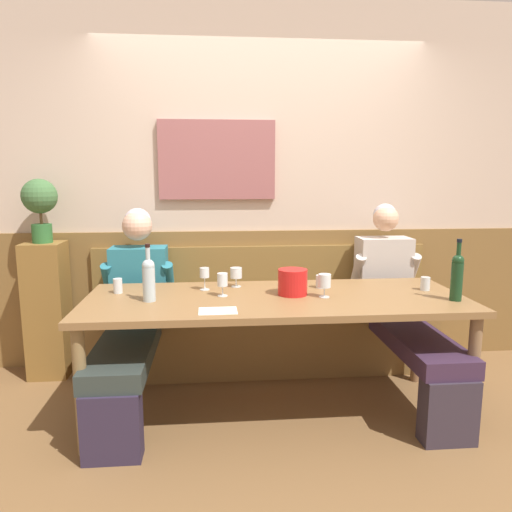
{
  "coord_description": "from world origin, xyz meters",
  "views": [
    {
      "loc": [
        -0.37,
        -2.7,
        1.49
      ],
      "look_at": [
        -0.09,
        0.44,
        0.96
      ],
      "focal_mm": 33.63,
      "sensor_mm": 36.0,
      "label": 1
    }
  ],
  "objects_px": {
    "wine_bottle_green_tall": "(149,278)",
    "water_tumbler_center": "(425,284)",
    "wine_bottle_amber_mid": "(457,275)",
    "potted_plant": "(40,202)",
    "water_tumbler_left": "(321,282)",
    "wine_glass_near_bucket": "(205,274)",
    "wall_bench": "(264,334)",
    "ice_bucket": "(293,282)",
    "wine_glass_center_front": "(236,274)",
    "water_tumbler_right": "(118,286)",
    "wine_glass_right_end": "(222,280)",
    "person_right_seat": "(400,302)",
    "person_center_right_seat": "(132,308)",
    "wine_glass_mid_left": "(325,282)",
    "dining_table": "(276,308)"
  },
  "relations": [
    {
      "from": "wall_bench",
      "to": "water_tumbler_right",
      "type": "distance_m",
      "value": 1.23
    },
    {
      "from": "wine_glass_near_bucket",
      "to": "wall_bench",
      "type": "bearing_deg",
      "value": 47.92
    },
    {
      "from": "wine_glass_right_end",
      "to": "water_tumbler_left",
      "type": "xyz_separation_m",
      "value": [
        0.65,
        0.16,
        -0.06
      ]
    },
    {
      "from": "person_right_seat",
      "to": "water_tumbler_right",
      "type": "xyz_separation_m",
      "value": [
        -1.9,
        -0.15,
        0.19
      ]
    },
    {
      "from": "wine_glass_center_front",
      "to": "water_tumbler_center",
      "type": "distance_m",
      "value": 1.23
    },
    {
      "from": "person_center_right_seat",
      "to": "water_tumbler_left",
      "type": "height_order",
      "value": "person_center_right_seat"
    },
    {
      "from": "water_tumbler_left",
      "to": "water_tumbler_center",
      "type": "xyz_separation_m",
      "value": [
        0.66,
        -0.12,
        0.0
      ]
    },
    {
      "from": "person_right_seat",
      "to": "ice_bucket",
      "type": "distance_m",
      "value": 0.89
    },
    {
      "from": "dining_table",
      "to": "ice_bucket",
      "type": "relative_size",
      "value": 12.74
    },
    {
      "from": "person_right_seat",
      "to": "wine_glass_mid_left",
      "type": "distance_m",
      "value": 0.77
    },
    {
      "from": "person_center_right_seat",
      "to": "person_right_seat",
      "type": "relative_size",
      "value": 1.0
    },
    {
      "from": "wine_glass_near_bucket",
      "to": "water_tumbler_left",
      "type": "distance_m",
      "value": 0.76
    },
    {
      "from": "wine_glass_center_front",
      "to": "water_tumbler_right",
      "type": "xyz_separation_m",
      "value": [
        -0.75,
        -0.11,
        -0.04
      ]
    },
    {
      "from": "person_center_right_seat",
      "to": "wine_glass_center_front",
      "type": "height_order",
      "value": "person_center_right_seat"
    },
    {
      "from": "water_tumbler_center",
      "to": "potted_plant",
      "type": "relative_size",
      "value": 0.19
    },
    {
      "from": "person_center_right_seat",
      "to": "wine_glass_mid_left",
      "type": "bearing_deg",
      "value": -16.86
    },
    {
      "from": "wine_bottle_amber_mid",
      "to": "potted_plant",
      "type": "xyz_separation_m",
      "value": [
        -2.66,
        0.92,
        0.39
      ]
    },
    {
      "from": "wine_bottle_amber_mid",
      "to": "wine_glass_mid_left",
      "type": "height_order",
      "value": "wine_bottle_amber_mid"
    },
    {
      "from": "person_center_right_seat",
      "to": "potted_plant",
      "type": "height_order",
      "value": "potted_plant"
    },
    {
      "from": "wine_glass_near_bucket",
      "to": "water_tumbler_left",
      "type": "bearing_deg",
      "value": -0.98
    },
    {
      "from": "wine_bottle_amber_mid",
      "to": "potted_plant",
      "type": "distance_m",
      "value": 2.84
    },
    {
      "from": "water_tumbler_left",
      "to": "wine_bottle_amber_mid",
      "type": "bearing_deg",
      "value": -27.93
    },
    {
      "from": "water_tumbler_left",
      "to": "water_tumbler_center",
      "type": "bearing_deg",
      "value": -10.55
    },
    {
      "from": "wine_glass_right_end",
      "to": "water_tumbler_center",
      "type": "bearing_deg",
      "value": 1.62
    },
    {
      "from": "wine_glass_center_front",
      "to": "potted_plant",
      "type": "relative_size",
      "value": 0.28
    },
    {
      "from": "wine_glass_mid_left",
      "to": "potted_plant",
      "type": "distance_m",
      "value": 2.1
    },
    {
      "from": "water_tumbler_right",
      "to": "potted_plant",
      "type": "bearing_deg",
      "value": 138.5
    },
    {
      "from": "wine_bottle_amber_mid",
      "to": "water_tumbler_left",
      "type": "xyz_separation_m",
      "value": [
        -0.73,
        0.39,
        -0.11
      ]
    },
    {
      "from": "wine_bottle_green_tall",
      "to": "wine_glass_near_bucket",
      "type": "distance_m",
      "value": 0.41
    },
    {
      "from": "dining_table",
      "to": "wine_glass_center_front",
      "type": "distance_m",
      "value": 0.4
    },
    {
      "from": "water_tumbler_left",
      "to": "wall_bench",
      "type": "bearing_deg",
      "value": 123.17
    },
    {
      "from": "wall_bench",
      "to": "wine_glass_right_end",
      "type": "distance_m",
      "value": 0.93
    },
    {
      "from": "wine_glass_near_bucket",
      "to": "wine_glass_mid_left",
      "type": "distance_m",
      "value": 0.77
    },
    {
      "from": "person_right_seat",
      "to": "water_tumbler_left",
      "type": "xyz_separation_m",
      "value": [
        -0.6,
        -0.12,
        0.18
      ]
    },
    {
      "from": "ice_bucket",
      "to": "potted_plant",
      "type": "xyz_separation_m",
      "value": [
        -1.72,
        0.69,
        0.47
      ]
    },
    {
      "from": "dining_table",
      "to": "wine_glass_right_end",
      "type": "height_order",
      "value": "wine_glass_right_end"
    },
    {
      "from": "wine_glass_right_end",
      "to": "water_tumbler_right",
      "type": "bearing_deg",
      "value": 168.47
    },
    {
      "from": "wine_glass_right_end",
      "to": "water_tumbler_center",
      "type": "distance_m",
      "value": 1.31
    },
    {
      "from": "wine_glass_near_bucket",
      "to": "potted_plant",
      "type": "height_order",
      "value": "potted_plant"
    },
    {
      "from": "ice_bucket",
      "to": "water_tumbler_center",
      "type": "relative_size",
      "value": 2.1
    },
    {
      "from": "wine_glass_near_bucket",
      "to": "water_tumbler_center",
      "type": "xyz_separation_m",
      "value": [
        1.42,
        -0.14,
        -0.06
      ]
    },
    {
      "from": "wine_glass_right_end",
      "to": "water_tumbler_right",
      "type": "relative_size",
      "value": 1.53
    },
    {
      "from": "wine_glass_center_front",
      "to": "wine_glass_mid_left",
      "type": "relative_size",
      "value": 0.9
    },
    {
      "from": "wine_glass_mid_left",
      "to": "potted_plant",
      "type": "bearing_deg",
      "value": 157.87
    },
    {
      "from": "wine_glass_center_front",
      "to": "wine_bottle_amber_mid",
      "type": "bearing_deg",
      "value": -20.03
    },
    {
      "from": "wine_bottle_green_tall",
      "to": "wine_glass_near_bucket",
      "type": "xyz_separation_m",
      "value": [
        0.32,
        0.25,
        -0.04
      ]
    },
    {
      "from": "dining_table",
      "to": "water_tumbler_right",
      "type": "bearing_deg",
      "value": 170.03
    },
    {
      "from": "wine_bottle_green_tall",
      "to": "wine_glass_center_front",
      "type": "relative_size",
      "value": 2.64
    },
    {
      "from": "wine_bottle_green_tall",
      "to": "water_tumbler_center",
      "type": "distance_m",
      "value": 1.75
    },
    {
      "from": "person_right_seat",
      "to": "wine_glass_near_bucket",
      "type": "distance_m",
      "value": 1.38
    }
  ]
}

